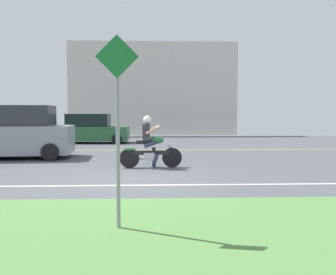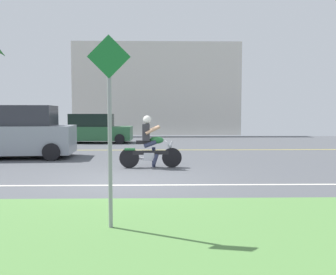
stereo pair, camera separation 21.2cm
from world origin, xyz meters
name	(u,v)px [view 2 (the right image)]	position (x,y,z in m)	size (l,w,h in m)	color
ground	(131,165)	(0.00, 3.00, -0.02)	(56.00, 30.00, 0.04)	#4C4F54
grass_median	(93,231)	(0.00, -4.10, 0.03)	(56.00, 3.80, 0.06)	#548442
lane_line_near	(120,185)	(0.00, -0.58, 0.00)	(50.40, 0.12, 0.01)	silver
lane_line_far	(139,150)	(0.00, 7.85, 0.00)	(50.40, 0.12, 0.01)	yellow
motorcyclist	(150,146)	(0.66, 2.29, 0.70)	(1.99, 0.65, 1.67)	black
suv_nearby	(13,133)	(-4.70, 4.96, 0.98)	(4.73, 2.42, 2.03)	#8C939E
parked_car_1	(95,129)	(-2.84, 12.18, 0.78)	(4.19, 1.99, 1.69)	#2D663D
street_sign	(110,114)	(0.24, -4.04, 1.73)	(0.62, 0.06, 2.86)	gray
building_far	(157,90)	(0.77, 21.00, 3.60)	(13.04, 4.00, 7.20)	beige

